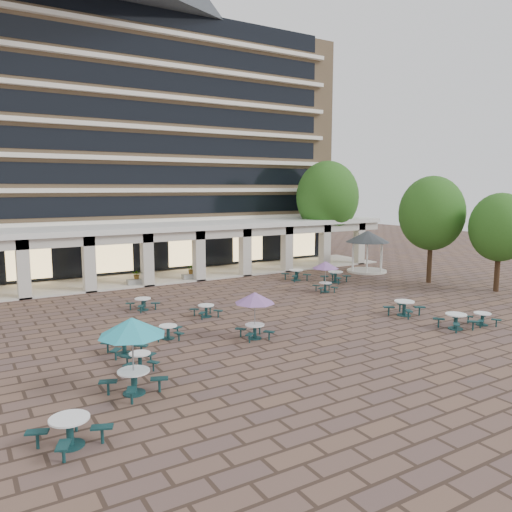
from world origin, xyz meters
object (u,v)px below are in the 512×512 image
object	(u,v)px
picnic_table_2	(456,320)
planter_right	(191,274)
planter_left	(137,279)
gazebo	(367,241)
picnic_table_0	(70,429)
picnic_table_1	(140,359)

from	to	relation	value
picnic_table_2	planter_right	xyz separation A→B (m)	(-6.11, 19.98, 0.04)
planter_left	planter_right	bearing A→B (deg)	0.00
picnic_table_2	gazebo	distance (m)	17.99
planter_right	gazebo	bearing A→B (deg)	-16.42
picnic_table_0	picnic_table_2	world-z (taller)	picnic_table_0
picnic_table_2	gazebo	world-z (taller)	gazebo
planter_left	planter_right	world-z (taller)	planter_right
picnic_table_1	picnic_table_2	bearing A→B (deg)	2.73
picnic_table_1	planter_right	distance (m)	19.68
gazebo	planter_right	size ratio (longest dim) A/B	2.56
gazebo	planter_left	xyz separation A→B (m)	(-19.17, 4.34, -2.21)
picnic_table_2	planter_left	bearing A→B (deg)	123.34
picnic_table_1	gazebo	size ratio (longest dim) A/B	0.44
picnic_table_0	planter_right	xyz separation A→B (m)	(13.48, 22.04, 0.01)
picnic_table_1	planter_right	world-z (taller)	planter_right
picnic_table_1	planter_left	distance (m)	17.89
planter_left	picnic_table_1	bearing A→B (deg)	-107.45
picnic_table_0	picnic_table_1	size ratio (longest dim) A/B	1.38
picnic_table_0	picnic_table_1	xyz separation A→B (m)	(3.67, 4.97, -0.12)
picnic_table_0	planter_right	size ratio (longest dim) A/B	1.55
picnic_table_0	gazebo	size ratio (longest dim) A/B	0.61
gazebo	picnic_table_1	bearing A→B (deg)	-152.59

